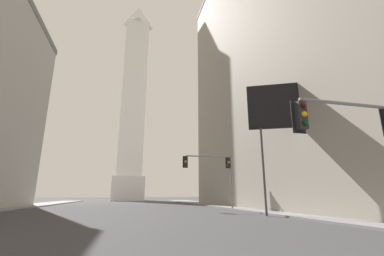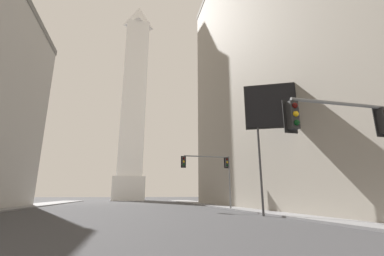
% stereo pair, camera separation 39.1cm
% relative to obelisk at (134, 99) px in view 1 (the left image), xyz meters
% --- Properties ---
extents(sidewalk_right, '(5.00, 91.92, 0.15)m').
position_rel_obelisk_xyz_m(sidewalk_right, '(13.73, -49.02, -30.70)').
color(sidewalk_right, slate).
rests_on(sidewalk_right, ground_plane).
extents(building_right, '(18.79, 46.80, 42.24)m').
position_rel_obelisk_xyz_m(building_right, '(22.77, -51.11, -9.65)').
color(building_right, gray).
rests_on(building_right, ground_plane).
extents(obelisk, '(8.90, 8.90, 64.71)m').
position_rel_obelisk_xyz_m(obelisk, '(0.00, 0.00, 0.00)').
color(obelisk, silver).
rests_on(obelisk, ground_plane).
extents(traffic_light_near_right, '(5.13, 0.50, 5.31)m').
position_rel_obelisk_xyz_m(traffic_light_near_right, '(9.23, -69.63, -26.72)').
color(traffic_light_near_right, slate).
rests_on(traffic_light_near_right, ground_plane).
extents(traffic_light_mid_right, '(5.88, 0.52, 5.95)m').
position_rel_obelisk_xyz_m(traffic_light_mid_right, '(9.54, -49.74, -26.20)').
color(traffic_light_mid_right, slate).
rests_on(traffic_light_mid_right, ground_plane).
extents(billboard_sign, '(5.45, 2.69, 10.87)m').
position_rel_obelisk_xyz_m(billboard_sign, '(12.37, -59.73, -22.17)').
color(billboard_sign, '#3F3F42').
rests_on(billboard_sign, ground_plane).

